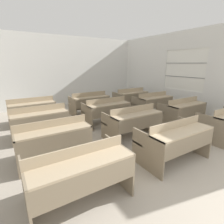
{
  "coord_description": "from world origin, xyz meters",
  "views": [
    {
      "loc": [
        -2.64,
        -0.33,
        1.79
      ],
      "look_at": [
        -0.57,
        2.99,
        0.7
      ],
      "focal_mm": 28.0,
      "sensor_mm": 36.0,
      "label": 1
    }
  ],
  "objects_px": {
    "bench_back_center": "(90,102)",
    "wastepaper_bin": "(137,98)",
    "bench_third_center": "(107,110)",
    "bench_third_right": "(153,102)",
    "bench_back_left": "(32,109)",
    "bench_second_center": "(133,121)",
    "bench_back_right": "(131,97)",
    "bench_front_left": "(79,171)",
    "bench_second_left": "(53,138)",
    "bench_third_left": "(39,120)",
    "bench_second_right": "(182,110)",
    "bench_front_center": "(175,139)"
  },
  "relations": [
    {
      "from": "bench_front_center",
      "to": "bench_second_right",
      "type": "bearing_deg",
      "value": 33.38
    },
    {
      "from": "bench_second_center",
      "to": "wastepaper_bin",
      "type": "distance_m",
      "value": 4.31
    },
    {
      "from": "bench_front_left",
      "to": "bench_third_center",
      "type": "distance_m",
      "value": 3.14
    },
    {
      "from": "bench_front_left",
      "to": "wastepaper_bin",
      "type": "height_order",
      "value": "bench_front_left"
    },
    {
      "from": "bench_front_center",
      "to": "bench_second_left",
      "type": "relative_size",
      "value": 1.0
    },
    {
      "from": "bench_front_center",
      "to": "bench_back_left",
      "type": "bearing_deg",
      "value": 116.92
    },
    {
      "from": "wastepaper_bin",
      "to": "bench_second_right",
      "type": "bearing_deg",
      "value": -105.96
    },
    {
      "from": "bench_front_left",
      "to": "wastepaper_bin",
      "type": "distance_m",
      "value": 6.53
    },
    {
      "from": "bench_front_left",
      "to": "bench_second_left",
      "type": "xyz_separation_m",
      "value": [
        -0.02,
        1.25,
        0.0
      ]
    },
    {
      "from": "bench_front_left",
      "to": "bench_back_center",
      "type": "relative_size",
      "value": 1.0
    },
    {
      "from": "bench_back_right",
      "to": "bench_second_right",
      "type": "bearing_deg",
      "value": -89.5
    },
    {
      "from": "bench_back_left",
      "to": "bench_back_right",
      "type": "bearing_deg",
      "value": 0.09
    },
    {
      "from": "bench_back_left",
      "to": "bench_back_center",
      "type": "relative_size",
      "value": 1.0
    },
    {
      "from": "bench_second_center",
      "to": "bench_front_left",
      "type": "bearing_deg",
      "value": -146.34
    },
    {
      "from": "bench_second_right",
      "to": "bench_third_center",
      "type": "bearing_deg",
      "value": 147.61
    },
    {
      "from": "bench_second_right",
      "to": "bench_third_center",
      "type": "height_order",
      "value": "same"
    },
    {
      "from": "bench_third_center",
      "to": "wastepaper_bin",
      "type": "distance_m",
      "value": 3.49
    },
    {
      "from": "bench_front_center",
      "to": "bench_back_left",
      "type": "xyz_separation_m",
      "value": [
        -1.91,
        3.77,
        0.0
      ]
    },
    {
      "from": "bench_front_center",
      "to": "bench_third_center",
      "type": "bearing_deg",
      "value": 90.15
    },
    {
      "from": "bench_back_left",
      "to": "bench_third_left",
      "type": "bearing_deg",
      "value": -90.26
    },
    {
      "from": "bench_back_right",
      "to": "bench_third_right",
      "type": "bearing_deg",
      "value": -88.76
    },
    {
      "from": "bench_second_left",
      "to": "bench_back_right",
      "type": "xyz_separation_m",
      "value": [
        3.81,
        2.54,
        0.0
      ]
    },
    {
      "from": "bench_back_center",
      "to": "wastepaper_bin",
      "type": "height_order",
      "value": "bench_back_center"
    },
    {
      "from": "bench_front_center",
      "to": "bench_third_left",
      "type": "relative_size",
      "value": 1.0
    },
    {
      "from": "bench_second_left",
      "to": "bench_third_right",
      "type": "distance_m",
      "value": 4.05
    },
    {
      "from": "bench_second_right",
      "to": "wastepaper_bin",
      "type": "distance_m",
      "value": 3.35
    },
    {
      "from": "wastepaper_bin",
      "to": "bench_back_right",
      "type": "bearing_deg",
      "value": -143.16
    },
    {
      "from": "bench_back_left",
      "to": "bench_third_right",
      "type": "bearing_deg",
      "value": -17.91
    },
    {
      "from": "bench_third_center",
      "to": "bench_third_right",
      "type": "bearing_deg",
      "value": 0.8
    },
    {
      "from": "bench_second_left",
      "to": "bench_third_center",
      "type": "distance_m",
      "value": 2.28
    },
    {
      "from": "bench_front_center",
      "to": "bench_second_left",
      "type": "xyz_separation_m",
      "value": [
        -1.91,
        1.24,
        0.0
      ]
    },
    {
      "from": "bench_back_left",
      "to": "wastepaper_bin",
      "type": "relative_size",
      "value": 3.66
    },
    {
      "from": "bench_second_right",
      "to": "bench_back_right",
      "type": "relative_size",
      "value": 1.0
    },
    {
      "from": "bench_front_left",
      "to": "bench_second_center",
      "type": "height_order",
      "value": "same"
    },
    {
      "from": "bench_back_left",
      "to": "bench_back_right",
      "type": "xyz_separation_m",
      "value": [
        3.82,
        0.01,
        0.0
      ]
    },
    {
      "from": "bench_third_center",
      "to": "bench_front_left",
      "type": "bearing_deg",
      "value": -126.78
    },
    {
      "from": "bench_third_center",
      "to": "bench_back_center",
      "type": "xyz_separation_m",
      "value": [
        0.03,
        1.29,
        0.0
      ]
    },
    {
      "from": "bench_third_right",
      "to": "wastepaper_bin",
      "type": "bearing_deg",
      "value": 64.96
    },
    {
      "from": "bench_front_left",
      "to": "bench_front_center",
      "type": "height_order",
      "value": "same"
    },
    {
      "from": "bench_second_center",
      "to": "bench_third_right",
      "type": "distance_m",
      "value": 2.31
    },
    {
      "from": "bench_front_center",
      "to": "bench_third_left",
      "type": "xyz_separation_m",
      "value": [
        -1.92,
        2.52,
        0.0
      ]
    },
    {
      "from": "bench_second_left",
      "to": "bench_back_center",
      "type": "xyz_separation_m",
      "value": [
        1.93,
        2.55,
        0.0
      ]
    },
    {
      "from": "bench_front_left",
      "to": "bench_second_left",
      "type": "distance_m",
      "value": 1.25
    },
    {
      "from": "bench_third_center",
      "to": "bench_back_right",
      "type": "relative_size",
      "value": 1.0
    },
    {
      "from": "bench_front_left",
      "to": "bench_third_left",
      "type": "height_order",
      "value": "same"
    },
    {
      "from": "bench_second_right",
      "to": "bench_back_right",
      "type": "height_order",
      "value": "same"
    },
    {
      "from": "bench_back_center",
      "to": "bench_back_left",
      "type": "bearing_deg",
      "value": -179.52
    },
    {
      "from": "bench_back_right",
      "to": "wastepaper_bin",
      "type": "height_order",
      "value": "bench_back_right"
    },
    {
      "from": "bench_second_center",
      "to": "bench_second_right",
      "type": "distance_m",
      "value": 1.92
    },
    {
      "from": "bench_second_center",
      "to": "bench_second_right",
      "type": "relative_size",
      "value": 1.0
    }
  ]
}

